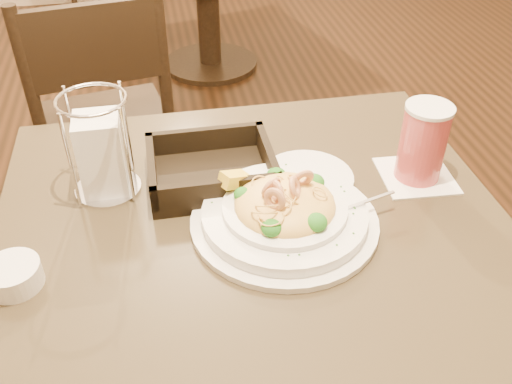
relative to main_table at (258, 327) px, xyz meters
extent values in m
cylinder|color=black|center=(0.00, 0.00, -0.14)|extent=(0.12, 0.12, 0.70)
cube|color=#4A3E2A|center=(0.00, 0.00, 0.22)|extent=(0.90, 0.90, 0.03)
cylinder|color=black|center=(0.17, 2.29, -0.50)|extent=(0.52, 0.52, 0.03)
cube|color=black|center=(-0.33, 0.95, -0.07)|extent=(0.49, 0.49, 0.04)
cylinder|color=black|center=(-0.18, 1.16, -0.30)|extent=(0.04, 0.04, 0.43)
cylinder|color=black|center=(-0.54, 1.09, -0.30)|extent=(0.04, 0.04, 0.43)
cylinder|color=black|center=(-0.12, 0.80, -0.30)|extent=(0.04, 0.04, 0.43)
cylinder|color=black|center=(-0.47, 0.74, -0.30)|extent=(0.04, 0.04, 0.43)
cylinder|color=black|center=(-0.12, 0.80, 0.18)|extent=(0.04, 0.04, 0.46)
cylinder|color=black|center=(-0.47, 0.74, 0.18)|extent=(0.04, 0.04, 0.46)
cube|color=black|center=(-0.30, 0.77, 0.28)|extent=(0.36, 0.09, 0.22)
cylinder|color=white|center=(0.05, 0.02, 0.25)|extent=(0.33, 0.33, 0.01)
cylinder|color=white|center=(0.05, 0.02, 0.26)|extent=(0.29, 0.29, 0.02)
cylinder|color=white|center=(0.05, 0.02, 0.28)|extent=(0.21, 0.21, 0.01)
ellipsoid|color=#E6B754|center=(0.05, 0.02, 0.28)|extent=(0.17, 0.17, 0.06)
cube|color=yellow|center=(-0.03, 0.09, 0.30)|extent=(0.06, 0.05, 0.04)
cube|color=silver|center=(0.19, 0.01, 0.28)|extent=(0.12, 0.03, 0.01)
cube|color=silver|center=(0.12, 0.01, 0.28)|extent=(0.03, 0.02, 0.00)
torus|color=#E6B754|center=(0.01, -0.02, 0.30)|extent=(0.04, 0.04, 0.02)
torus|color=#E6B754|center=(0.00, 0.06, 0.30)|extent=(0.04, 0.04, 0.02)
torus|color=#E6B754|center=(0.02, 0.06, 0.30)|extent=(0.04, 0.04, 0.03)
torus|color=#E6B754|center=(0.04, 0.02, 0.29)|extent=(0.06, 0.05, 0.03)
torus|color=#E6B754|center=(0.04, 0.00, 0.31)|extent=(0.05, 0.06, 0.03)
torus|color=#E6B754|center=(0.04, -0.02, 0.31)|extent=(0.04, 0.05, 0.03)
torus|color=#E6B754|center=(0.06, 0.01, 0.31)|extent=(0.04, 0.06, 0.04)
torus|color=#E6B754|center=(0.00, 0.03, 0.30)|extent=(0.03, 0.04, 0.03)
torus|color=#E6B754|center=(0.04, 0.02, 0.30)|extent=(0.05, 0.04, 0.02)
torus|color=#E6B754|center=(0.06, 0.04, 0.29)|extent=(0.04, 0.04, 0.00)
torus|color=#E6B754|center=(0.01, -0.02, 0.31)|extent=(0.06, 0.05, 0.03)
torus|color=#E6B754|center=(0.06, 0.02, 0.31)|extent=(0.04, 0.04, 0.01)
torus|color=#E6B754|center=(0.02, 0.02, 0.29)|extent=(0.03, 0.04, 0.03)
torus|color=#E6B754|center=(0.11, 0.01, 0.31)|extent=(0.04, 0.04, 0.02)
torus|color=#E6B754|center=(0.07, -0.01, 0.29)|extent=(0.06, 0.06, 0.02)
torus|color=#E6B754|center=(0.02, 0.00, 0.31)|extent=(0.06, 0.05, 0.04)
torus|color=#E6B754|center=(0.01, -0.03, 0.31)|extent=(0.05, 0.05, 0.01)
torus|color=#E6B754|center=(0.05, 0.04, 0.31)|extent=(0.03, 0.04, 0.03)
torus|color=#E6B754|center=(0.08, 0.06, 0.31)|extent=(0.05, 0.05, 0.02)
torus|color=#E6B754|center=(0.02, 0.02, 0.30)|extent=(0.04, 0.04, 0.02)
torus|color=#F0A776|center=(0.02, -0.01, 0.32)|extent=(0.04, 0.04, 0.04)
torus|color=#F0A776|center=(0.03, 0.01, 0.32)|extent=(0.03, 0.04, 0.04)
torus|color=#F0A776|center=(0.03, 0.02, 0.32)|extent=(0.05, 0.04, 0.04)
torus|color=#F0A776|center=(0.06, 0.01, 0.32)|extent=(0.04, 0.05, 0.04)
torus|color=#F0A776|center=(0.08, 0.04, 0.32)|extent=(0.04, 0.03, 0.04)
ellipsoid|color=#1A5B15|center=(0.11, 0.06, 0.29)|extent=(0.04, 0.04, 0.03)
ellipsoid|color=#1A5B15|center=(0.05, 0.10, 0.29)|extent=(0.04, 0.04, 0.03)
ellipsoid|color=#1A5B15|center=(-0.02, 0.05, 0.29)|extent=(0.03, 0.03, 0.02)
ellipsoid|color=#1A5B15|center=(0.01, -0.04, 0.29)|extent=(0.04, 0.04, 0.03)
ellipsoid|color=#1A5B15|center=(0.09, -0.04, 0.29)|extent=(0.04, 0.04, 0.03)
cube|color=#266619|center=(-0.01, 0.11, 0.27)|extent=(0.00, 0.00, 0.00)
cube|color=#266619|center=(-0.01, 0.12, 0.27)|extent=(0.00, 0.00, 0.00)
cube|color=#266619|center=(0.03, -0.09, 0.27)|extent=(0.00, 0.00, 0.00)
cube|color=#266619|center=(-0.07, 0.06, 0.27)|extent=(0.00, 0.00, 0.00)
cube|color=#266619|center=(0.11, -0.08, 0.27)|extent=(0.00, 0.00, 0.00)
cube|color=#266619|center=(0.17, 0.05, 0.27)|extent=(0.00, 0.00, 0.00)
cube|color=#266619|center=(0.16, 0.07, 0.27)|extent=(0.00, 0.00, 0.00)
cube|color=#266619|center=(0.08, 0.15, 0.27)|extent=(0.00, 0.00, 0.00)
cube|color=#266619|center=(0.09, 0.13, 0.27)|extent=(0.00, 0.00, 0.00)
cube|color=#266619|center=(-0.04, 0.10, 0.27)|extent=(0.00, 0.00, 0.00)
cube|color=#266619|center=(0.15, -0.06, 0.27)|extent=(0.00, 0.00, 0.00)
cube|color=#266619|center=(0.09, 0.12, 0.27)|extent=(0.00, 0.00, 0.00)
cube|color=#266619|center=(0.17, 0.00, 0.27)|extent=(0.00, 0.00, 0.00)
cube|color=#266619|center=(0.02, 0.13, 0.27)|extent=(0.00, 0.00, 0.00)
cube|color=#266619|center=(0.16, -0.01, 0.27)|extent=(0.00, 0.00, 0.00)
cube|color=#266619|center=(0.05, -0.09, 0.27)|extent=(0.00, 0.00, 0.00)
cube|color=#266619|center=(-0.05, 0.08, 0.27)|extent=(0.00, 0.00, 0.00)
cube|color=white|center=(0.33, 0.11, 0.24)|extent=(0.14, 0.14, 0.00)
cylinder|color=#BC4244|center=(0.33, 0.11, 0.32)|extent=(0.09, 0.09, 0.15)
cylinder|color=white|center=(0.33, 0.11, 0.39)|extent=(0.09, 0.09, 0.01)
cube|color=black|center=(-0.06, 0.17, 0.25)|extent=(0.23, 0.19, 0.02)
cube|color=black|center=(0.05, 0.17, 0.28)|extent=(0.01, 0.19, 0.05)
cube|color=black|center=(-0.17, 0.17, 0.28)|extent=(0.01, 0.19, 0.05)
cube|color=black|center=(-0.06, 0.26, 0.28)|extent=(0.23, 0.01, 0.05)
cube|color=black|center=(-0.06, 0.08, 0.28)|extent=(0.23, 0.01, 0.05)
cylinder|color=silver|center=(-0.25, 0.18, 0.24)|extent=(0.12, 0.12, 0.01)
torus|color=silver|center=(-0.25, 0.18, 0.43)|extent=(0.12, 0.12, 0.01)
cube|color=white|center=(-0.25, 0.18, 0.32)|extent=(0.08, 0.08, 0.15)
cylinder|color=silver|center=(-0.30, 0.13, 0.34)|extent=(0.01, 0.01, 0.19)
cylinder|color=silver|center=(-0.21, 0.13, 0.34)|extent=(0.01, 0.01, 0.19)
cylinder|color=silver|center=(-0.30, 0.23, 0.34)|extent=(0.01, 0.01, 0.19)
cylinder|color=silver|center=(-0.21, 0.23, 0.34)|extent=(0.01, 0.01, 0.19)
cylinder|color=white|center=(0.12, 0.14, 0.25)|extent=(0.24, 0.24, 0.01)
cylinder|color=white|center=(-0.39, -0.04, 0.26)|extent=(0.09, 0.09, 0.04)
camera|label=1|loc=(-0.14, -0.71, 0.89)|focal=40.00mm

